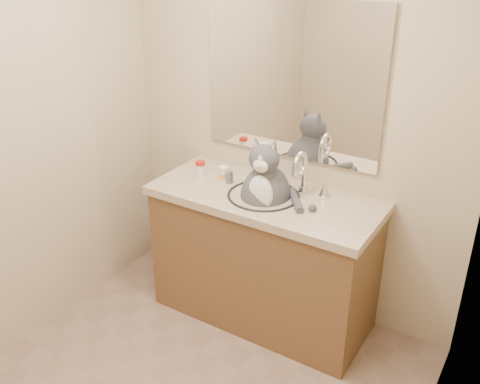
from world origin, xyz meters
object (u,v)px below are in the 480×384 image
at_px(cat, 265,193).
at_px(pill_bottle_redcap, 200,169).
at_px(grey_canister, 229,177).
at_px(pill_bottle_orange, 224,174).

relative_size(cat, pill_bottle_redcap, 5.78).
relative_size(cat, grey_canister, 7.48).
distance_m(pill_bottle_redcap, grey_canister, 0.20).
bearing_deg(pill_bottle_redcap, cat, -3.98).
bearing_deg(pill_bottle_orange, grey_canister, -1.10).
bearing_deg(cat, pill_bottle_redcap, 163.83).
bearing_deg(pill_bottle_redcap, grey_canister, 4.24).
bearing_deg(pill_bottle_orange, pill_bottle_redcap, -174.48).
xyz_separation_m(cat, pill_bottle_redcap, (-0.48, 0.03, 0.03)).
height_order(pill_bottle_redcap, pill_bottle_orange, pill_bottle_redcap).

